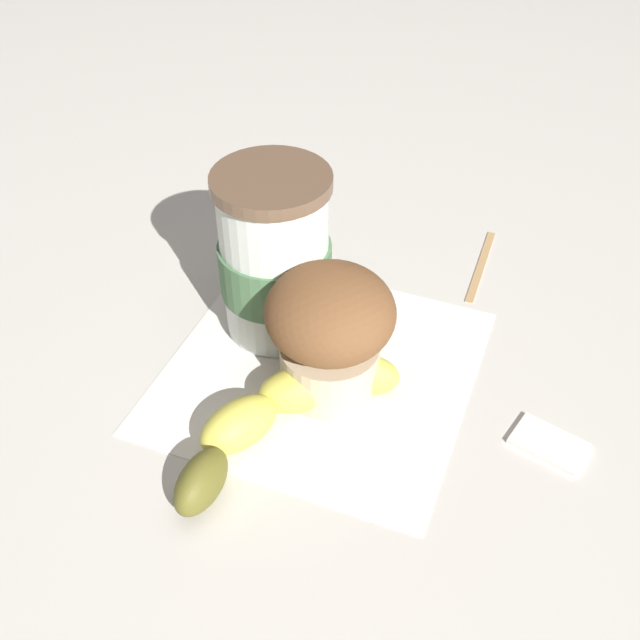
{
  "coord_description": "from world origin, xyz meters",
  "views": [
    {
      "loc": [
        0.15,
        -0.38,
        0.42
      ],
      "look_at": [
        0.0,
        0.0,
        0.05
      ],
      "focal_mm": 42.0,
      "sensor_mm": 36.0,
      "label": 1
    }
  ],
  "objects_px": {
    "coffee_cup": "(275,258)",
    "muffin": "(330,329)",
    "sugar_packet": "(549,442)",
    "banana": "(277,413)"
  },
  "relations": [
    {
      "from": "muffin",
      "to": "banana",
      "type": "bearing_deg",
      "value": -108.53
    },
    {
      "from": "muffin",
      "to": "sugar_packet",
      "type": "bearing_deg",
      "value": 1.4
    },
    {
      "from": "muffin",
      "to": "banana",
      "type": "height_order",
      "value": "muffin"
    },
    {
      "from": "banana",
      "to": "coffee_cup",
      "type": "bearing_deg",
      "value": 113.99
    },
    {
      "from": "coffee_cup",
      "to": "sugar_packet",
      "type": "xyz_separation_m",
      "value": [
        0.23,
        -0.05,
        -0.07
      ]
    },
    {
      "from": "banana",
      "to": "sugar_packet",
      "type": "distance_m",
      "value": 0.19
    },
    {
      "from": "muffin",
      "to": "sugar_packet",
      "type": "xyz_separation_m",
      "value": [
        0.17,
        0.0,
        -0.06
      ]
    },
    {
      "from": "coffee_cup",
      "to": "sugar_packet",
      "type": "relative_size",
      "value": 2.82
    },
    {
      "from": "coffee_cup",
      "to": "banana",
      "type": "bearing_deg",
      "value": -66.01
    },
    {
      "from": "coffee_cup",
      "to": "muffin",
      "type": "height_order",
      "value": "coffee_cup"
    }
  ]
}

